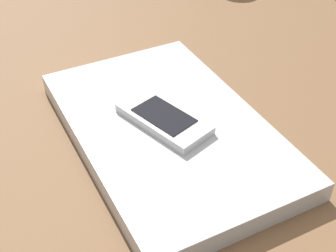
# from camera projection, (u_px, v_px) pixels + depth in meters

# --- Properties ---
(desk_surface) EXTENTS (1.20, 0.80, 0.03)m
(desk_surface) POSITION_uv_depth(u_px,v_px,m) (187.00, 121.00, 0.64)
(desk_surface) COLOR brown
(desk_surface) RESTS_ON ground
(laptop_closed) EXTENTS (0.36, 0.24, 0.03)m
(laptop_closed) POSITION_uv_depth(u_px,v_px,m) (168.00, 130.00, 0.58)
(laptop_closed) COLOR #B7BABC
(laptop_closed) RESTS_ON desk_surface
(cell_phone_on_laptop) EXTENTS (0.13, 0.09, 0.01)m
(cell_phone_on_laptop) POSITION_uv_depth(u_px,v_px,m) (164.00, 119.00, 0.57)
(cell_phone_on_laptop) COLOR silver
(cell_phone_on_laptop) RESTS_ON laptop_closed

